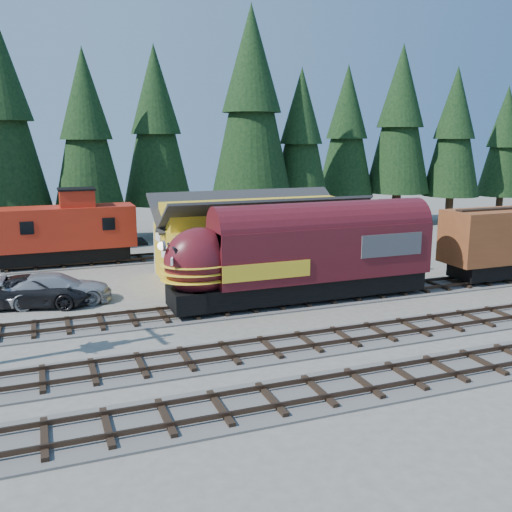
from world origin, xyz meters
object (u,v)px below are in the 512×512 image
object	(u,v)px
depot	(257,230)
pickup_truck_b	(56,289)
locomotive	(295,259)
pickup_truck_a	(37,291)
caboose	(65,231)

from	to	relation	value
depot	pickup_truck_b	world-z (taller)	depot
locomotive	pickup_truck_a	distance (m)	13.83
pickup_truck_a	pickup_truck_b	bearing A→B (deg)	-78.30
pickup_truck_a	pickup_truck_b	distance (m)	0.97
caboose	pickup_truck_a	xyz separation A→B (m)	(-2.00, -9.54, -1.65)
pickup_truck_a	depot	bearing A→B (deg)	-66.42
depot	locomotive	world-z (taller)	depot
caboose	locomotive	bearing A→B (deg)	-51.84
locomotive	pickup_truck_b	size ratio (longest dim) A/B	2.63
locomotive	pickup_truck_a	world-z (taller)	locomotive
locomotive	caboose	world-z (taller)	caboose
locomotive	caboose	size ratio (longest dim) A/B	1.59
locomotive	pickup_truck_b	world-z (taller)	locomotive
pickup_truck_a	pickup_truck_b	xyz separation A→B (m)	(0.97, -0.05, 0.02)
locomotive	depot	bearing A→B (deg)	87.36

